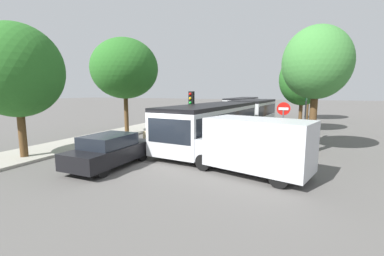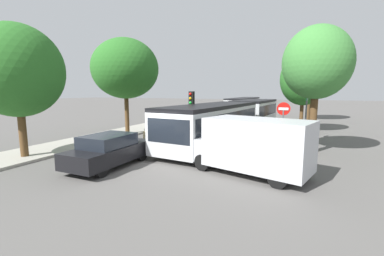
{
  "view_description": "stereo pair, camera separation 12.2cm",
  "coord_description": "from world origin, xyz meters",
  "px_view_note": "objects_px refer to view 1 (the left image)",
  "views": [
    {
      "loc": [
        6.14,
        -10.29,
        3.4
      ],
      "look_at": [
        0.2,
        3.88,
        1.2
      ],
      "focal_mm": 24.0,
      "sensor_mm": 36.0,
      "label": 1
    },
    {
      "loc": [
        6.25,
        -10.24,
        3.4
      ],
      "look_at": [
        0.2,
        3.88,
        1.2
      ],
      "focal_mm": 24.0,
      "sensor_mm": 36.0,
      "label": 2
    }
  ],
  "objects_px": {
    "no_entry_sign": "(283,120)",
    "tree_left_mid": "(126,70)",
    "city_bus_rear": "(242,105)",
    "white_van": "(252,145)",
    "tree_right_far": "(309,74)",
    "direction_sign_post": "(306,104)",
    "traffic_light": "(191,105)",
    "queued_car_black": "(110,150)",
    "articulated_bus": "(233,117)",
    "tree_left_near": "(17,73)",
    "tree_right_mid": "(302,80)",
    "queued_car_tan": "(172,131)",
    "queued_car_navy": "(205,121)",
    "tree_right_near": "(317,63)"
  },
  "relations": [
    {
      "from": "tree_left_near",
      "to": "tree_right_far",
      "type": "relative_size",
      "value": 0.8
    },
    {
      "from": "no_entry_sign",
      "to": "direction_sign_post",
      "type": "height_order",
      "value": "direction_sign_post"
    },
    {
      "from": "articulated_bus",
      "to": "tree_right_far",
      "type": "xyz_separation_m",
      "value": [
        5.32,
        14.78,
        3.86
      ]
    },
    {
      "from": "tree_left_mid",
      "to": "white_van",
      "type": "bearing_deg",
      "value": -29.24
    },
    {
      "from": "tree_right_mid",
      "to": "no_entry_sign",
      "type": "bearing_deg",
      "value": -95.54
    },
    {
      "from": "tree_left_near",
      "to": "tree_left_mid",
      "type": "distance_m",
      "value": 8.12
    },
    {
      "from": "queued_car_navy",
      "to": "tree_left_near",
      "type": "distance_m",
      "value": 14.96
    },
    {
      "from": "no_entry_sign",
      "to": "tree_right_mid",
      "type": "height_order",
      "value": "tree_right_mid"
    },
    {
      "from": "articulated_bus",
      "to": "tree_left_near",
      "type": "xyz_separation_m",
      "value": [
        -8.06,
        -10.58,
        2.77
      ]
    },
    {
      "from": "traffic_light",
      "to": "no_entry_sign",
      "type": "xyz_separation_m",
      "value": [
        5.69,
        -0.68,
        -0.62
      ]
    },
    {
      "from": "city_bus_rear",
      "to": "tree_right_far",
      "type": "bearing_deg",
      "value": -113.74
    },
    {
      "from": "tree_left_mid",
      "to": "tree_right_near",
      "type": "height_order",
      "value": "tree_left_mid"
    },
    {
      "from": "queued_car_tan",
      "to": "traffic_light",
      "type": "height_order",
      "value": "traffic_light"
    },
    {
      "from": "articulated_bus",
      "to": "tree_right_far",
      "type": "distance_m",
      "value": 16.18
    },
    {
      "from": "tree_right_mid",
      "to": "queued_car_navy",
      "type": "bearing_deg",
      "value": -168.57
    },
    {
      "from": "white_van",
      "to": "tree_right_near",
      "type": "height_order",
      "value": "tree_right_near"
    },
    {
      "from": "queued_car_black",
      "to": "queued_car_tan",
      "type": "distance_m",
      "value": 6.29
    },
    {
      "from": "no_entry_sign",
      "to": "tree_left_mid",
      "type": "height_order",
      "value": "tree_left_mid"
    },
    {
      "from": "no_entry_sign",
      "to": "tree_left_near",
      "type": "bearing_deg",
      "value": -61.76
    },
    {
      "from": "white_van",
      "to": "tree_right_mid",
      "type": "xyz_separation_m",
      "value": [
        1.78,
        13.28,
        3.08
      ]
    },
    {
      "from": "queued_car_black",
      "to": "white_van",
      "type": "bearing_deg",
      "value": -75.94
    },
    {
      "from": "queued_car_tan",
      "to": "tree_left_near",
      "type": "height_order",
      "value": "tree_left_near"
    },
    {
      "from": "city_bus_rear",
      "to": "queued_car_tan",
      "type": "relative_size",
      "value": 2.65
    },
    {
      "from": "traffic_light",
      "to": "tree_right_far",
      "type": "distance_m",
      "value": 19.92
    },
    {
      "from": "white_van",
      "to": "tree_right_far",
      "type": "height_order",
      "value": "tree_right_far"
    },
    {
      "from": "white_van",
      "to": "tree_right_mid",
      "type": "distance_m",
      "value": 13.74
    },
    {
      "from": "white_van",
      "to": "no_entry_sign",
      "type": "height_order",
      "value": "no_entry_sign"
    },
    {
      "from": "tree_left_mid",
      "to": "tree_right_mid",
      "type": "relative_size",
      "value": 1.11
    },
    {
      "from": "articulated_bus",
      "to": "city_bus_rear",
      "type": "xyz_separation_m",
      "value": [
        -3.25,
        18.8,
        -0.08
      ]
    },
    {
      "from": "queued_car_tan",
      "to": "tree_right_near",
      "type": "distance_m",
      "value": 9.55
    },
    {
      "from": "tree_left_mid",
      "to": "tree_right_far",
      "type": "height_order",
      "value": "tree_right_far"
    },
    {
      "from": "queued_car_black",
      "to": "tree_left_mid",
      "type": "height_order",
      "value": "tree_left_mid"
    },
    {
      "from": "tree_right_near",
      "to": "tree_right_mid",
      "type": "distance_m",
      "value": 8.15
    },
    {
      "from": "city_bus_rear",
      "to": "white_van",
      "type": "relative_size",
      "value": 2.16
    },
    {
      "from": "queued_car_black",
      "to": "traffic_light",
      "type": "relative_size",
      "value": 1.26
    },
    {
      "from": "tree_left_mid",
      "to": "tree_right_far",
      "type": "distance_m",
      "value": 21.69
    },
    {
      "from": "articulated_bus",
      "to": "white_van",
      "type": "xyz_separation_m",
      "value": [
        2.85,
        -8.45,
        -0.26
      ]
    },
    {
      "from": "tree_right_far",
      "to": "tree_right_near",
      "type": "bearing_deg",
      "value": -90.17
    },
    {
      "from": "queued_car_navy",
      "to": "tree_left_mid",
      "type": "distance_m",
      "value": 8.34
    },
    {
      "from": "no_entry_sign",
      "to": "tree_left_mid",
      "type": "relative_size",
      "value": 0.38
    },
    {
      "from": "white_van",
      "to": "tree_right_far",
      "type": "relative_size",
      "value": 0.64
    },
    {
      "from": "no_entry_sign",
      "to": "tree_right_mid",
      "type": "distance_m",
      "value": 9.42
    },
    {
      "from": "tree_right_near",
      "to": "tree_right_far",
      "type": "height_order",
      "value": "tree_right_far"
    },
    {
      "from": "tree_right_mid",
      "to": "tree_right_far",
      "type": "height_order",
      "value": "tree_right_far"
    },
    {
      "from": "no_entry_sign",
      "to": "tree_right_far",
      "type": "bearing_deg",
      "value": 175.31
    },
    {
      "from": "direction_sign_post",
      "to": "tree_right_far",
      "type": "height_order",
      "value": "tree_right_far"
    },
    {
      "from": "articulated_bus",
      "to": "city_bus_rear",
      "type": "height_order",
      "value": "articulated_bus"
    },
    {
      "from": "queued_car_black",
      "to": "direction_sign_post",
      "type": "distance_m",
      "value": 12.61
    },
    {
      "from": "tree_left_mid",
      "to": "tree_right_near",
      "type": "distance_m",
      "value": 13.08
    },
    {
      "from": "white_van",
      "to": "traffic_light",
      "type": "height_order",
      "value": "traffic_light"
    }
  ]
}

